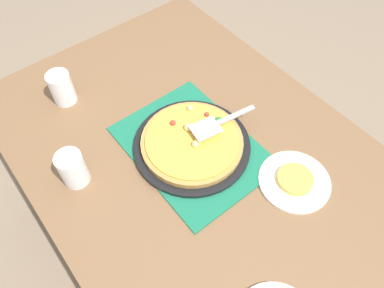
{
  "coord_description": "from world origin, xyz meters",
  "views": [
    {
      "loc": [
        -0.54,
        0.43,
        1.74
      ],
      "look_at": [
        0.0,
        0.0,
        0.77
      ],
      "focal_mm": 34.58,
      "sensor_mm": 36.0,
      "label": 1
    }
  ],
  "objects": [
    {
      "name": "cup_near",
      "position": [
        0.13,
        0.35,
        0.81
      ],
      "size": [
        0.08,
        0.08,
        0.12
      ],
      "primitive_type": "cylinder",
      "color": "white",
      "rests_on": "dining_table"
    },
    {
      "name": "placemat",
      "position": [
        0.0,
        0.0,
        0.75
      ],
      "size": [
        0.48,
        0.36,
        0.01
      ],
      "primitive_type": "cube",
      "color": "#196B4C",
      "rests_on": "dining_table"
    },
    {
      "name": "cup_far",
      "position": [
        0.45,
        0.22,
        0.81
      ],
      "size": [
        0.08,
        0.08,
        0.12
      ],
      "primitive_type": "cylinder",
      "color": "white",
      "rests_on": "dining_table"
    },
    {
      "name": "pizza_pan",
      "position": [
        0.0,
        0.0,
        0.76
      ],
      "size": [
        0.38,
        0.38,
        0.01
      ],
      "primitive_type": "cylinder",
      "color": "black",
      "rests_on": "placemat"
    },
    {
      "name": "plate_far_right",
      "position": [
        -0.3,
        -0.17,
        0.76
      ],
      "size": [
        0.22,
        0.22,
        0.01
      ],
      "primitive_type": "cylinder",
      "color": "white",
      "rests_on": "dining_table"
    },
    {
      "name": "served_slice_right",
      "position": [
        -0.3,
        -0.17,
        0.77
      ],
      "size": [
        0.11,
        0.11,
        0.02
      ],
      "primitive_type": "cylinder",
      "color": "#EAB747",
      "rests_on": "plate_far_right"
    },
    {
      "name": "dining_table",
      "position": [
        0.0,
        0.0,
        0.64
      ],
      "size": [
        1.4,
        1.0,
        0.75
      ],
      "color": "brown",
      "rests_on": "ground_plane"
    },
    {
      "name": "pizza",
      "position": [
        0.0,
        -0.0,
        0.78
      ],
      "size": [
        0.33,
        0.33,
        0.05
      ],
      "color": "#B78442",
      "rests_on": "pizza_pan"
    },
    {
      "name": "ground_plane",
      "position": [
        0.0,
        0.0,
        0.0
      ],
      "size": [
        8.0,
        8.0,
        0.0
      ],
      "primitive_type": "plane",
      "color": "#84705B"
    },
    {
      "name": "pizza_server",
      "position": [
        -0.02,
        -0.1,
        0.82
      ],
      "size": [
        0.08,
        0.23,
        0.01
      ],
      "color": "silver",
      "rests_on": "pizza"
    }
  ]
}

